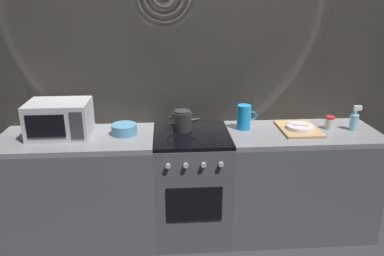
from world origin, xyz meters
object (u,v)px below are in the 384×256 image
Objects in this scene: spice_jar at (330,123)px; microwave at (59,119)px; pitcher at (244,117)px; spray_bottle at (354,120)px; stove_unit at (192,185)px; kettle at (183,121)px; mixing_bowl at (124,129)px; dish_pile at (299,128)px.

microwave is at bearing 179.91° from spice_jar.
pitcher is 0.70m from spice_jar.
spice_jar is 0.52× the size of spray_bottle.
stove_unit is 3.16× the size of kettle.
microwave is 4.38× the size of spice_jar.
microwave is 2.30× the size of pitcher.
mixing_bowl is at bearing -179.84° from spice_jar.
spray_bottle is (0.18, -0.04, 0.03)m from spice_jar.
kettle reaches higher than dish_pile.
microwave reaches higher than dish_pile.
mixing_bowl reaches higher than dish_pile.
spray_bottle is (0.88, -0.09, -0.02)m from pitcher.
kettle is at bearing 2.85° from microwave.
dish_pile is (0.87, 0.02, 0.47)m from stove_unit.
spray_bottle is at bearing -3.61° from kettle.
microwave reaches higher than stove_unit.
kettle is 0.94m from dish_pile.
stove_unit is 1.41m from spray_bottle.
pitcher is 0.45m from dish_pile.
mixing_bowl is 0.99× the size of spray_bottle.
pitcher is at bearing 1.81° from microwave.
spray_bottle is (0.44, -0.02, 0.06)m from dish_pile.
microwave reaches higher than spray_bottle.
spray_bottle is at bearing -11.36° from spice_jar.
kettle is at bearing 125.56° from stove_unit.
spice_jar is (2.14, -0.00, -0.08)m from microwave.
dish_pile reaches higher than stove_unit.
kettle is at bearing 175.68° from dish_pile.
stove_unit is at bearing -178.54° from dish_pile.
spray_bottle is (2.33, -0.04, -0.06)m from microwave.
kettle is 2.71× the size of spice_jar.
kettle is 0.50m from pitcher.
stove_unit is at bearing -179.74° from spray_bottle.
pitcher reaches higher than dish_pile.
spice_jar is at bearing 2.16° from stove_unit.
kettle is 0.71× the size of dish_pile.
stove_unit is 8.57× the size of spice_jar.
dish_pile is at bearing -175.50° from spice_jar.
stove_unit is at bearing -2.59° from microwave.
mixing_bowl is at bearing 179.00° from spray_bottle.
kettle is 1.38m from spray_bottle.
spice_jar is 0.19m from spray_bottle.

